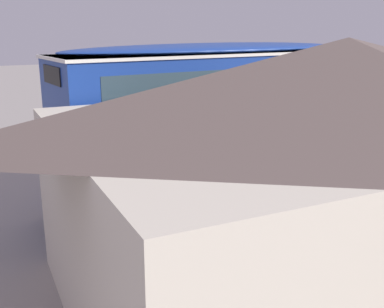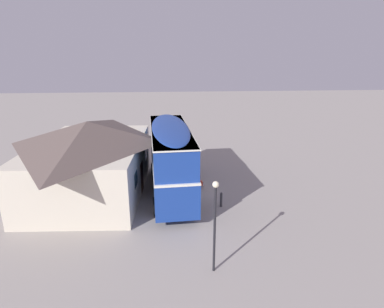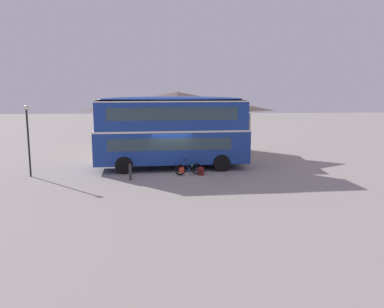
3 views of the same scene
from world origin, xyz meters
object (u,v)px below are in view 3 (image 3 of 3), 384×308
at_px(backpack_on_ground, 201,171).
at_px(water_bottle_clear_plastic, 187,174).
at_px(street_lamp, 28,132).
at_px(touring_bicycle, 188,169).
at_px(double_decker_bus, 172,129).
at_px(kerb_bollard, 130,172).

distance_m(backpack_on_ground, water_bottle_clear_plastic, 0.94).
bearing_deg(street_lamp, touring_bicycle, -0.72).
bearing_deg(street_lamp, water_bottle_clear_plastic, -3.60).
height_order(touring_bicycle, street_lamp, street_lamp).
height_order(double_decker_bus, street_lamp, double_decker_bus).
relative_size(double_decker_bus, street_lamp, 2.35).
xyz_separation_m(backpack_on_ground, street_lamp, (-10.36, 0.28, 2.43)).
distance_m(touring_bicycle, street_lamp, 9.84).
bearing_deg(touring_bicycle, kerb_bollard, -160.12).
bearing_deg(backpack_on_ground, water_bottle_clear_plastic, -160.13).
height_order(double_decker_bus, kerb_bollard, double_decker_bus).
bearing_deg(double_decker_bus, kerb_bollard, -128.54).
bearing_deg(kerb_bollard, touring_bicycle, 19.88).
bearing_deg(backpack_on_ground, touring_bicycle, 168.74).
xyz_separation_m(touring_bicycle, water_bottle_clear_plastic, (-0.07, -0.48, -0.25)).
relative_size(backpack_on_ground, street_lamp, 0.12).
xyz_separation_m(double_decker_bus, water_bottle_clear_plastic, (0.86, -2.36, -2.52)).
bearing_deg(kerb_bollard, water_bottle_clear_plastic, 12.74).
bearing_deg(backpack_on_ground, street_lamp, 178.45).
bearing_deg(touring_bicycle, street_lamp, 179.28).
height_order(touring_bicycle, kerb_bollard, kerb_bollard).
xyz_separation_m(backpack_on_ground, water_bottle_clear_plastic, (-0.87, -0.32, -0.15)).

